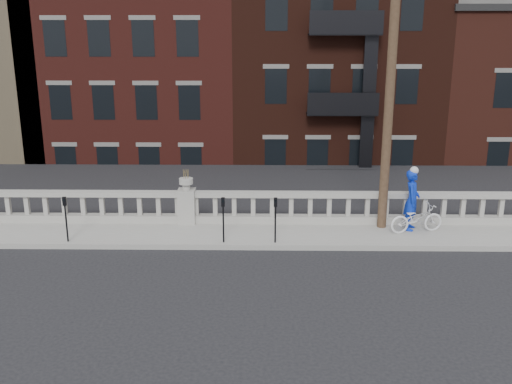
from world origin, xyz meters
TOP-DOWN VIEW (x-y plane):
  - ground at (0.00, 0.00)m, footprint 120.00×120.00m
  - sidewalk at (0.00, 3.00)m, footprint 32.00×2.20m
  - balustrade at (0.00, 3.95)m, footprint 28.00×0.34m
  - planter_pedestal at (0.00, 3.95)m, footprint 0.55×0.55m
  - lower_level at (0.56, 23.04)m, footprint 80.00×44.00m
  - utility_pole at (6.20, 3.60)m, footprint 1.60×0.28m
  - parking_meter_b at (-3.29, 2.15)m, footprint 0.10×0.09m
  - parking_meter_c at (1.30, 2.15)m, footprint 0.10×0.09m
  - parking_meter_d at (2.81, 2.15)m, footprint 0.10×0.09m
  - bicycle at (7.15, 3.11)m, footprint 1.77×0.97m
  - cyclist at (7.04, 3.39)m, footprint 0.65×0.80m

SIDE VIEW (x-z plane):
  - ground at x=0.00m, z-range 0.00..0.00m
  - sidewalk at x=0.00m, z-range 0.00..0.15m
  - bicycle at x=7.15m, z-range 0.15..1.03m
  - balustrade at x=0.00m, z-range 0.13..1.16m
  - planter_pedestal at x=0.00m, z-range -0.05..1.71m
  - parking_meter_b at x=-3.29m, z-range 0.32..1.68m
  - parking_meter_c at x=1.30m, z-range 0.32..1.68m
  - parking_meter_d at x=2.81m, z-range 0.32..1.68m
  - cyclist at x=7.04m, z-range 0.15..2.05m
  - lower_level at x=0.56m, z-range -7.77..13.03m
  - utility_pole at x=6.20m, z-range 0.24..10.24m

